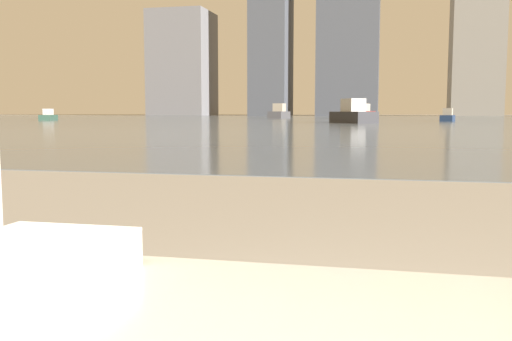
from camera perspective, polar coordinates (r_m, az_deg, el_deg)
The scene contains 9 objects.
towel_stack at distance 1.17m, azimuth -19.74°, elevation -7.93°, with size 0.28×0.21×0.08m.
harbor_water at distance 62.13m, azimuth 12.42°, elevation 5.01°, with size 180.00×110.00×0.01m.
harbor_boat_0 at distance 80.65m, azimuth 10.69°, elevation 5.70°, with size 3.22×5.40×1.92m.
harbor_boat_1 at distance 42.30m, azimuth 9.67°, elevation 5.55°, with size 3.77×4.89×1.77m.
harbor_boat_2 at distance 66.32m, azimuth 9.64°, elevation 5.68°, with size 3.14×5.24×1.86m.
harbor_boat_3 at distance 69.41m, azimuth 2.34°, elevation 5.75°, with size 1.97×4.92×1.81m.
harbor_boat_4 at distance 58.37m, azimuth -20.05°, elevation 5.13°, with size 1.81×3.10×1.10m.
harbor_boat_5 at distance 51.79m, azimuth 18.62°, elevation 5.13°, with size 1.57×3.11×1.12m.
skyline_tower_0 at distance 126.18m, azimuth -7.35°, elevation 10.51°, with size 12.38×12.12×22.10m.
Camera 1 is at (0.50, -0.12, 0.84)m, focal length 40.00 mm.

